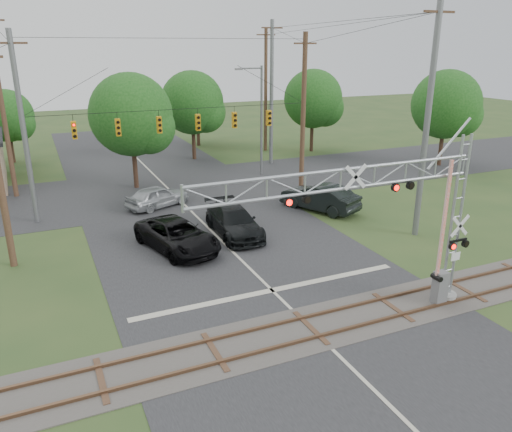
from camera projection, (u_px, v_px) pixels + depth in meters
name	position (u px, v px, depth m)	size (l,w,h in m)	color
ground	(339.00, 356.00, 17.93)	(160.00, 160.00, 0.00)	#2D4720
road_main	(235.00, 255.00, 26.56)	(14.00, 90.00, 0.02)	#262629
road_cross	(168.00, 189.00, 38.65)	(90.00, 12.00, 0.02)	#262629
railroad_track	(311.00, 328.00, 19.64)	(90.00, 3.20, 0.17)	#46423C
crossing_gantry	(390.00, 211.00, 19.05)	(12.16, 0.93, 7.27)	gray
traffic_signal_span	(192.00, 121.00, 33.69)	(19.34, 0.36, 11.50)	slate
pickup_black	(177.00, 236.00, 27.02)	(2.68, 5.81, 1.62)	black
car_dark	(234.00, 222.00, 29.16)	(2.27, 5.58, 1.62)	black
sedan_silver	(157.00, 196.00, 34.18)	(1.80, 4.48, 1.53)	#989CA0
suv_dark	(320.00, 197.00, 33.50)	(1.91, 5.46, 1.80)	black
streetlight	(260.00, 115.00, 41.44)	(2.41, 0.25, 9.03)	slate
utility_poles	(210.00, 107.00, 36.52)	(25.99, 26.38, 12.91)	#492C22
treeline	(123.00, 106.00, 43.09)	(55.54, 24.00, 9.57)	#3C261B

